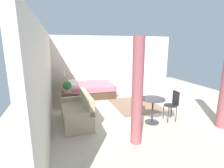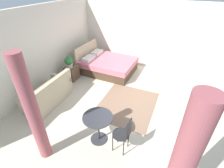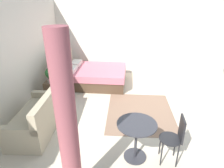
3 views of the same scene
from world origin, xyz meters
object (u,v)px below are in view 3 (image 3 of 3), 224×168
Objects in this scene: nightstand at (54,89)px; vase at (52,76)px; bed at (93,75)px; potted_plant at (51,74)px; balcony_table at (136,134)px; cafe_chair_near_window at (176,136)px; couch at (39,118)px.

nightstand is 0.41m from vase.
potted_plant is at bearing 142.32° from bed.
bed is 9.55× the size of vase.
cafe_chair_near_window reaches higher than balcony_table.
balcony_table is (-2.28, -2.34, -0.14)m from vase.
couch is 2.92× the size of nightstand.
bed is at bearing 21.79° from balcony_table.
nightstand is at bearing 46.63° from balcony_table.
potted_plant is (1.39, 0.19, 0.48)m from couch.
bed reaches higher than potted_plant.
bed is 1.50m from nightstand.
couch is (-2.63, 0.77, 0.00)m from bed.
couch is 7.12× the size of vase.
bed is at bearing 30.59° from cafe_chair_near_window.
bed is at bearing -16.22° from couch.
bed reaches higher than couch.
bed is 3.92× the size of nightstand.
nightstand is at bearing 139.50° from bed.
bed reaches higher than nightstand.
nightstand is 0.74× the size of balcony_table.
bed is 2.74m from couch.
nightstand is at bearing 53.16° from cafe_chair_near_window.
bed is 3.90m from cafe_chair_near_window.
potted_plant is 3.08m from balcony_table.
cafe_chair_near_window is at bearing -127.87° from vase.
couch is 2.20m from balcony_table.
nightstand is at bearing -158.98° from vase.
potted_plant is at bearing -164.28° from vase.
potted_plant reaches higher than nightstand.
couch is 1.49m from potted_plant.
nightstand is 1.27× the size of potted_plant.
couch is 3.71× the size of potted_plant.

